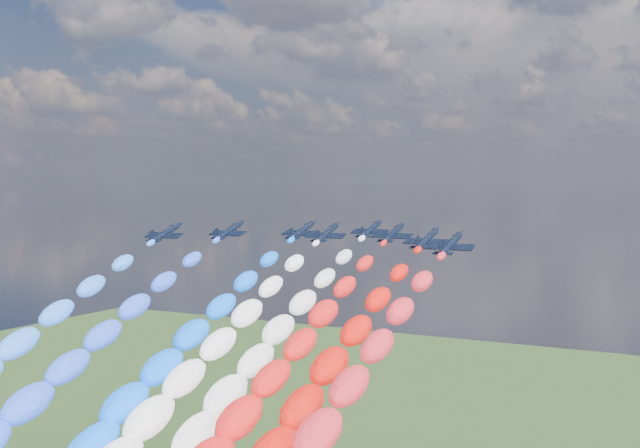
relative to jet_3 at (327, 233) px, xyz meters
The scene contains 11 objects.
jet_0 30.29m from the jet_3, 152.18° to the right, with size 7.81×10.48×2.31m, color black, non-canonical shape.
jet_1 20.25m from the jet_3, behind, with size 7.81×10.48×2.31m, color black, non-canonical shape.
trail_1 66.70m from the jet_3, 109.08° to the right, with size 7.22×108.32×57.17m, color blue, non-canonical shape.
jet_2 8.81m from the jet_3, 151.75° to the left, with size 7.81×10.48×2.31m, color black, non-canonical shape.
trail_2 57.60m from the jet_3, 98.73° to the right, with size 7.22×108.32×57.17m, color #095FFF, non-canonical shape.
jet_3 is the anchor object (origin of this frame).
jet_4 14.94m from the jet_3, 81.68° to the left, with size 7.81×10.48×2.31m, color black, non-canonical shape.
trail_4 47.98m from the jet_3, 86.91° to the right, with size 7.22×108.32×57.17m, color silver, non-canonical shape.
jet_5 12.33m from the jet_3, 26.30° to the left, with size 7.81×10.48×2.31m, color black, non-canonical shape.
jet_6 22.86m from the jet_3, 14.17° to the right, with size 7.81×10.48×2.31m, color black, non-canonical shape.
jet_7 32.77m from the jet_3, 25.82° to the right, with size 7.81×10.48×2.31m, color black, non-canonical shape.
Camera 1 is at (73.43, -131.38, 104.91)m, focal length 47.79 mm.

